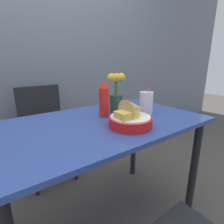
% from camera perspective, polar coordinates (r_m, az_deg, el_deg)
% --- Properties ---
extents(ground_plane, '(12.00, 12.00, 0.00)m').
position_cam_1_polar(ground_plane, '(1.48, -2.62, -32.10)').
color(ground_plane, '#4C4742').
extents(wall_window, '(7.00, 0.06, 2.60)m').
position_cam_1_polar(wall_window, '(2.07, -22.30, 20.37)').
color(wall_window, slate).
rests_on(wall_window, ground_plane).
extents(dining_table, '(1.23, 0.73, 0.76)m').
position_cam_1_polar(dining_table, '(1.08, -3.06, -8.28)').
color(dining_table, '#334C9E').
rests_on(dining_table, ground_plane).
extents(chair_far_window, '(0.40, 0.40, 0.88)m').
position_cam_1_polar(chair_far_window, '(1.80, -21.39, -3.70)').
color(chair_far_window, black).
rests_on(chair_far_window, ground_plane).
extents(food_basket, '(0.23, 0.23, 0.15)m').
position_cam_1_polar(food_basket, '(0.94, 6.44, -1.57)').
color(food_basket, red).
rests_on(food_basket, dining_table).
extents(ketchup_bottle, '(0.06, 0.06, 0.23)m').
position_cam_1_polar(ketchup_bottle, '(1.10, -2.62, 4.14)').
color(ketchup_bottle, red).
rests_on(ketchup_bottle, dining_table).
extents(drink_cup, '(0.09, 0.09, 0.23)m').
position_cam_1_polar(drink_cup, '(1.20, 11.03, 2.78)').
color(drink_cup, silver).
rests_on(drink_cup, dining_table).
extents(flower_vase, '(0.14, 0.09, 0.27)m').
position_cam_1_polar(flower_vase, '(1.21, 1.39, 6.02)').
color(flower_vase, '#2D4738').
rests_on(flower_vase, dining_table).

